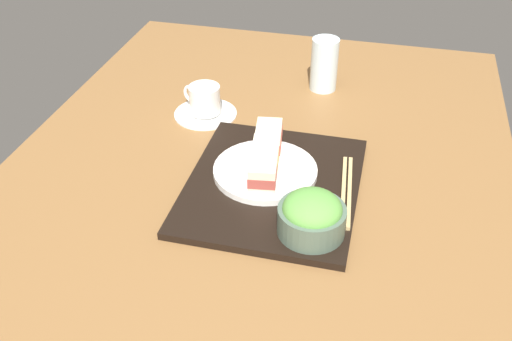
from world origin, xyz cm
name	(u,v)px	position (x,y,z in cm)	size (l,w,h in cm)	color
ground_plane	(253,184)	(0.00, 0.00, -1.50)	(140.00, 100.00, 3.00)	brown
serving_tray	(273,185)	(-2.36, -4.39, 0.72)	(37.06, 31.55, 1.43)	black
sandwich_plate	(266,170)	(0.39, -2.34, 2.06)	(19.82, 19.82, 1.25)	white
sandwich_near	(263,172)	(-4.85, -3.02, 5.26)	(8.30, 6.04, 5.16)	#EFE5C1
sandwich_middle	(266,155)	(0.39, -2.34, 5.36)	(8.55, 6.04, 5.36)	#EFE5C1
sandwich_far	(269,139)	(5.62, -1.66, 5.50)	(8.43, 6.17, 5.64)	beige
salad_bowl	(312,215)	(-14.20, -13.47, 4.98)	(11.39, 11.39, 7.58)	#4C6051
chopsticks_pair	(346,191)	(-2.17, -18.05, 1.78)	(20.99, 3.62, 0.70)	tan
coffee_cup	(205,103)	(20.70, 16.41, 2.88)	(14.13, 14.13, 7.06)	white
drinking_glass	(324,64)	(39.51, -7.53, 6.34)	(6.46, 6.46, 12.69)	silver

